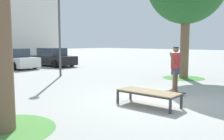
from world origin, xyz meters
TOP-DOWN VIEW (x-y plane):
  - ground_plane at (0.00, 0.00)m, footprint 120.00×120.00m
  - skate_box at (-0.76, -0.09)m, footprint 0.82×1.92m
  - skateboard at (1.32, 0.10)m, footprint 0.26×0.81m
  - skater at (1.32, 0.10)m, footprint 1.00×0.30m
  - grass_patch_near_left at (-4.74, 1.13)m, footprint 2.39×2.39m
  - grass_patch_near_right at (5.56, 1.81)m, footprint 2.26×2.26m
  - car_white at (1.76, 13.66)m, footprint 2.18×4.33m
  - car_black at (4.79, 13.03)m, footprint 2.04×4.26m
  - light_post at (1.47, 7.45)m, footprint 0.36×0.36m

SIDE VIEW (x-z plane):
  - ground_plane at x=0.00m, z-range 0.00..0.00m
  - grass_patch_near_left at x=-4.74m, z-range 0.00..0.01m
  - grass_patch_near_right at x=5.56m, z-range 0.00..0.01m
  - skateboard at x=1.32m, z-range 0.03..0.12m
  - skate_box at x=-0.76m, z-range 0.18..0.64m
  - car_white at x=1.76m, z-range -0.06..1.44m
  - car_black at x=4.79m, z-range -0.06..1.44m
  - skater at x=1.32m, z-range 0.22..1.92m
  - light_post at x=1.47m, z-range 0.91..6.74m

